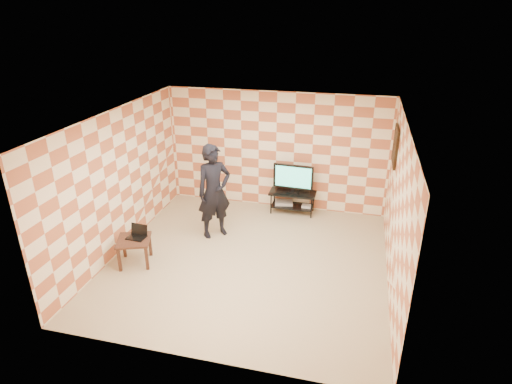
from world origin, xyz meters
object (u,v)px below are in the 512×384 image
(tv, at_px, (293,177))
(person, at_px, (214,191))
(tv_stand, at_px, (293,198))
(side_table, at_px, (134,243))

(tv, xyz_separation_m, person, (-1.37, -1.40, 0.11))
(tv_stand, height_order, tv, tv)
(tv_stand, distance_m, tv, 0.50)
(side_table, bearing_deg, person, 51.86)
(side_table, distance_m, person, 1.84)
(tv_stand, height_order, person, person)
(tv_stand, bearing_deg, person, -134.35)
(side_table, bearing_deg, tv, 48.55)
(side_table, bearing_deg, tv_stand, 48.58)
(tv_stand, distance_m, person, 2.05)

